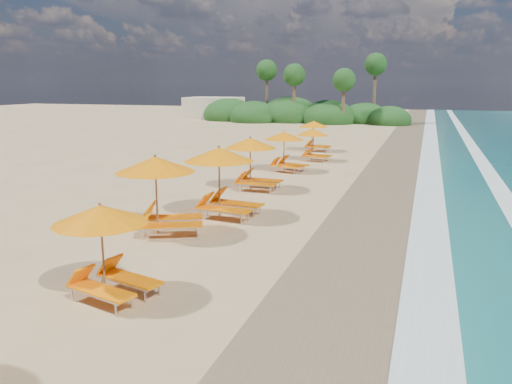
# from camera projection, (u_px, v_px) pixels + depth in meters

# --- Properties ---
(ground) EXTENTS (160.00, 160.00, 0.00)m
(ground) POSITION_uv_depth(u_px,v_px,m) (256.00, 227.00, 17.12)
(ground) COLOR tan
(ground) RESTS_ON ground
(wet_sand) EXTENTS (4.00, 160.00, 0.01)m
(wet_sand) POSITION_uv_depth(u_px,v_px,m) (378.00, 238.00, 15.88)
(wet_sand) COLOR olive
(wet_sand) RESTS_ON ground
(surf_foam) EXTENTS (4.00, 160.00, 0.01)m
(surf_foam) POSITION_uv_depth(u_px,v_px,m) (472.00, 246.00, 15.04)
(surf_foam) COLOR white
(surf_foam) RESTS_ON ground
(station_3) EXTENTS (2.69, 2.60, 2.17)m
(station_3) POSITION_uv_depth(u_px,v_px,m) (107.00, 245.00, 11.32)
(station_3) COLOR olive
(station_3) RESTS_ON ground
(station_4) EXTENTS (3.36, 3.35, 2.56)m
(station_4) POSITION_uv_depth(u_px,v_px,m) (163.00, 190.00, 16.11)
(station_4) COLOR olive
(station_4) RESTS_ON ground
(station_5) EXTENTS (2.96, 2.79, 2.56)m
(station_5) POSITION_uv_depth(u_px,v_px,m) (224.00, 177.00, 18.20)
(station_5) COLOR olive
(station_5) RESTS_ON ground
(station_6) EXTENTS (2.61, 2.42, 2.40)m
(station_6) POSITION_uv_depth(u_px,v_px,m) (254.00, 160.00, 22.85)
(station_6) COLOR olive
(station_6) RESTS_ON ground
(station_7) EXTENTS (2.77, 2.70, 2.20)m
(station_7) POSITION_uv_depth(u_px,v_px,m) (287.00, 149.00, 27.58)
(station_7) COLOR olive
(station_7) RESTS_ON ground
(station_8) EXTENTS (2.40, 2.29, 2.01)m
(station_8) POSITION_uv_depth(u_px,v_px,m) (314.00, 143.00, 31.35)
(station_8) COLOR olive
(station_8) RESTS_ON ground
(station_9) EXTENTS (2.37, 2.20, 2.15)m
(station_9) POSITION_uv_depth(u_px,v_px,m) (316.00, 134.00, 35.81)
(station_9) COLOR olive
(station_9) RESTS_ON ground
(treeline) EXTENTS (25.80, 8.80, 9.74)m
(treeline) POSITION_uv_depth(u_px,v_px,m) (297.00, 114.00, 62.19)
(treeline) COLOR #163D14
(treeline) RESTS_ON ground
(beach_building) EXTENTS (7.00, 5.00, 2.80)m
(beach_building) POSITION_uv_depth(u_px,v_px,m) (214.00, 108.00, 68.16)
(beach_building) COLOR beige
(beach_building) RESTS_ON ground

